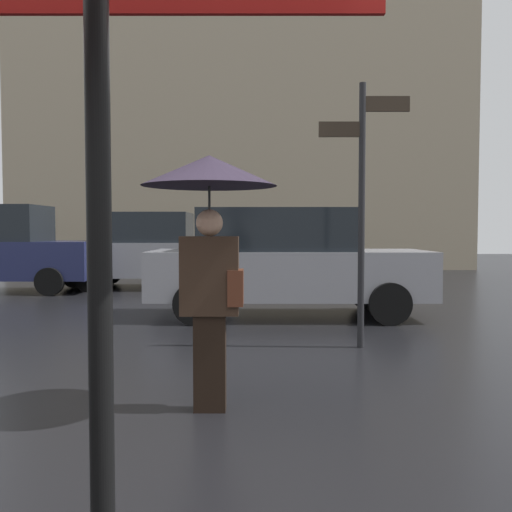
% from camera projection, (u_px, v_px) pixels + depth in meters
% --- Properties ---
extents(ground_plane, '(60.00, 60.00, 0.00)m').
position_uv_depth(ground_plane, '(156.00, 494.00, 2.97)').
color(ground_plane, black).
extents(pedestrian_with_umbrella, '(1.06, 1.06, 2.00)m').
position_uv_depth(pedestrian_with_umbrella, '(210.00, 207.00, 4.29)').
color(pedestrian_with_umbrella, black).
rests_on(pedestrian_with_umbrella, ground).
extents(parked_car_left, '(4.51, 1.89, 1.77)m').
position_uv_depth(parked_car_left, '(285.00, 261.00, 9.07)').
color(parked_car_left, gray).
rests_on(parked_car_left, ground).
extents(parked_car_right, '(4.05, 1.98, 1.85)m').
position_uv_depth(parked_car_right, '(151.00, 250.00, 13.55)').
color(parked_car_right, gray).
rests_on(parked_car_right, ground).
extents(street_signpost, '(1.08, 0.08, 3.18)m').
position_uv_depth(street_signpost, '(363.00, 189.00, 6.61)').
color(street_signpost, black).
rests_on(street_signpost, ground).
extents(building_block, '(16.86, 2.60, 13.31)m').
position_uv_depth(building_block, '(242.00, 90.00, 20.62)').
color(building_block, gray).
rests_on(building_block, ground).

